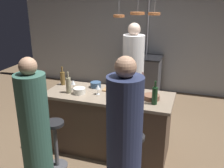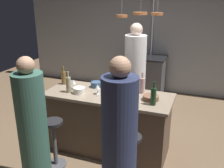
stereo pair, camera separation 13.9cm
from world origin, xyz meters
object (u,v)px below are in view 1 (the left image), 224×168
Objects in this scene: potted_plant at (33,97)px; wine_bottle_dark at (124,88)px; wine_bottle_rose at (142,85)px; wine_glass_by_chef at (73,83)px; mixing_bowl_wooden at (152,97)px; bar_stool_left at (56,143)px; guest_left at (35,131)px; bar_stool_right at (133,158)px; wine_glass_near_right_guest at (98,87)px; stove_range at (143,75)px; wine_bottle_white at (68,85)px; wine_bottle_amber at (63,78)px; mixing_bowl_blue at (96,85)px; mixing_bowl_ceramic at (79,91)px; guest_right at (124,144)px; wine_bottle_red at (155,95)px; chef at (133,77)px; pepper_mill at (132,86)px; cutting_board at (115,90)px.

potted_plant is 2.39m from wine_bottle_dark.
wine_glass_by_chef is at bearing -168.07° from wine_bottle_rose.
bar_stool_left is at bearing -151.34° from mixing_bowl_wooden.
potted_plant is (-1.34, 1.82, -0.46)m from guest_left.
guest_left is at bearing -160.23° from bar_stool_right.
stove_range is at bearing 86.87° from wine_glass_near_right_guest.
wine_bottle_white is at bearing 155.70° from bar_stool_right.
wine_bottle_amber is at bearing 170.18° from wine_bottle_dark.
mixing_bowl_wooden is (0.38, 0.03, -0.10)m from wine_bottle_dark.
guest_left is at bearing -102.55° from mixing_bowl_blue.
wine_glass_near_right_guest is (0.41, 0.95, 0.25)m from guest_left.
bar_stool_right is 1.20m from mixing_bowl_ceramic.
bar_stool_right is 3.21× the size of mixing_bowl_wooden.
potted_plant is (-2.40, 1.82, -0.50)m from guest_right.
bar_stool_left is 2.19× the size of wine_bottle_red.
chef reaches higher than guest_left.
wine_bottle_white is 0.44m from mixing_bowl_blue.
wine_bottle_white is (-0.85, -0.28, 0.01)m from pepper_mill.
bar_stool_right is 4.66× the size of wine_glass_near_right_guest.
mixing_bowl_ceramic is (-0.69, -0.26, -0.06)m from pepper_mill.
wine_bottle_red is 1.07m from mixing_bowl_ceramic.
mixing_bowl_blue is (0.12, 0.31, -0.00)m from mixing_bowl_ceramic.
bar_stool_right is 1.28m from mixing_bowl_blue.
wine_bottle_rose is at bearing 123.59° from wine_bottle_red.
bar_stool_left is at bearing 180.00° from bar_stool_right.
guest_right is at bearing -95.28° from mixing_bowl_wooden.
guest_right is at bearing -81.53° from stove_range.
guest_left reaches higher than bar_stool_right.
bar_stool_right is (1.06, 0.00, 0.00)m from bar_stool_left.
bar_stool_left is 4.29× the size of mixing_bowl_blue.
pepper_mill is at bearing 155.28° from mixing_bowl_wooden.
wine_bottle_white is (-0.01, 0.87, 0.27)m from guest_left.
bar_stool_right is (1.07, 0.38, -0.38)m from guest_left.
guest_right reaches higher than mixing_bowl_wooden.
wine_bottle_white is at bearing -35.52° from potted_plant.
pepper_mill is at bearing 20.80° from mixing_bowl_ceramic.
wine_glass_near_right_guest is (0.40, 0.56, 0.63)m from bar_stool_left.
bar_stool_left is 1.29m from pepper_mill.
guest_right is 1.28m from cutting_board.
pepper_mill reaches higher than stove_range.
wine_bottle_amber is 1.97× the size of wine_glass_by_chef.
potted_plant is 1.80× the size of wine_bottle_amber.
chef is at bearing 101.71° from guest_right.
bar_stool_left is 1.19m from guest_right.
mixing_bowl_wooden is at bearing -24.72° from pepper_mill.
wine_bottle_white reaches higher than pepper_mill.
chef is 1.38m from wine_bottle_red.
potted_plant is (-1.96, -0.28, -0.53)m from chef.
wine_glass_by_chef is 1.00× the size of wine_glass_near_right_guest.
cutting_board is 1.87× the size of mixing_bowl_ceramic.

